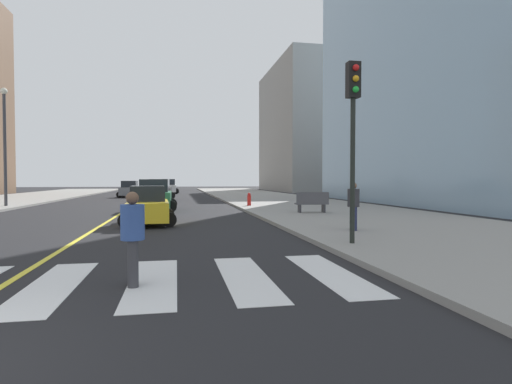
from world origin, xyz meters
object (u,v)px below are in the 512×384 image
at_px(pedestrian_waiting_east, 353,204).
at_px(street_lamp, 5,137).
at_px(car_yellow_nearest, 148,206).
at_px(park_bench, 312,203).
at_px(fire_hydrant, 249,199).
at_px(car_gray_fourth, 130,190).
at_px(car_black_fifth, 160,190).
at_px(car_white_third, 169,187).
at_px(car_green_second, 154,196).
at_px(pedestrian_crossing, 133,234).
at_px(traffic_light_near_corner, 353,117).

xyz_separation_m(pedestrian_waiting_east, street_lamp, (-17.65, 17.28, 3.76)).
distance_m(car_yellow_nearest, park_bench, 9.01).
relative_size(car_yellow_nearest, fire_hydrant, 4.29).
distance_m(car_gray_fourth, pedestrian_waiting_east, 35.38).
bearing_deg(car_black_fifth, car_gray_fourth, -62.59).
bearing_deg(car_gray_fourth, car_white_third, 71.45).
distance_m(car_green_second, street_lamp, 11.81).
relative_size(car_white_third, pedestrian_waiting_east, 2.63).
bearing_deg(car_gray_fourth, car_yellow_nearest, -80.36).
height_order(car_black_fifth, pedestrian_crossing, car_black_fifth).
xyz_separation_m(fire_hydrant, street_lamp, (-16.42, 2.77, 4.27)).
xyz_separation_m(pedestrian_crossing, fire_hydrant, (5.74, 20.48, -0.38)).
xyz_separation_m(car_green_second, car_black_fifth, (-0.20, 13.65, 0.01)).
distance_m(car_yellow_nearest, pedestrian_crossing, 10.80).
bearing_deg(pedestrian_crossing, street_lamp, -160.77).
relative_size(car_green_second, car_black_fifth, 0.98).
bearing_deg(pedestrian_waiting_east, car_white_third, -168.90).
bearing_deg(traffic_light_near_corner, car_white_third, -82.76).
bearing_deg(car_black_fifth, fire_hydrant, 120.64).
distance_m(car_green_second, park_bench, 9.86).
xyz_separation_m(car_gray_fourth, traffic_light_near_corner, (9.92, -36.35, 2.88)).
bearing_deg(pedestrian_crossing, traffic_light_near_corner, 113.77).
relative_size(car_gray_fourth, pedestrian_crossing, 2.35).
xyz_separation_m(car_white_third, pedestrian_waiting_east, (7.23, -44.08, 0.15)).
height_order(car_black_fifth, fire_hydrant, car_black_fifth).
height_order(car_yellow_nearest, park_bench, car_yellow_nearest).
distance_m(car_white_third, car_black_fifth, 17.78).
relative_size(car_white_third, street_lamp, 0.56).
height_order(car_black_fifth, pedestrian_waiting_east, car_black_fifth).
distance_m(car_yellow_nearest, traffic_light_near_corner, 10.20).
height_order(pedestrian_waiting_east, street_lamp, street_lamp).
bearing_deg(car_green_second, car_gray_fourth, -79.46).
distance_m(car_black_fifth, pedestrian_crossing, 32.28).
relative_size(pedestrian_waiting_east, street_lamp, 0.21).
height_order(car_black_fifth, traffic_light_near_corner, traffic_light_near_corner).
bearing_deg(fire_hydrant, car_gray_fourth, 117.61).
height_order(car_gray_fourth, pedestrian_crossing, car_gray_fourth).
bearing_deg(traffic_light_near_corner, car_black_fifth, -77.51).
xyz_separation_m(car_green_second, fire_hydrant, (6.29, 1.86, -0.34)).
distance_m(car_white_third, pedestrian_crossing, 50.05).
xyz_separation_m(car_green_second, traffic_light_near_corner, (6.25, -15.44, 2.81)).
bearing_deg(pedestrian_waiting_east, fire_hydrant, -173.37).
relative_size(car_yellow_nearest, traffic_light_near_corner, 0.75).
bearing_deg(car_yellow_nearest, car_green_second, -91.52).
distance_m(car_yellow_nearest, car_gray_fourth, 28.99).
xyz_separation_m(car_gray_fourth, fire_hydrant, (9.97, -19.05, -0.26)).
xyz_separation_m(car_green_second, street_lamp, (-10.13, 4.63, 3.92)).
bearing_deg(car_black_fifth, car_green_second, 92.65).
bearing_deg(car_green_second, car_yellow_nearest, 91.49).
distance_m(car_gray_fourth, pedestrian_crossing, 39.76).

